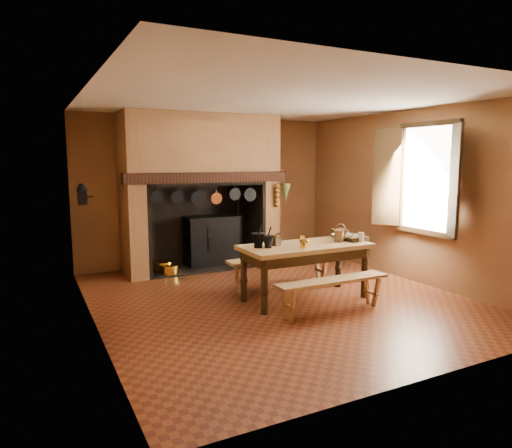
{
  "coord_description": "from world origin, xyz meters",
  "views": [
    {
      "loc": [
        -3.17,
        -5.56,
        2.0
      ],
      "look_at": [
        -0.19,
        0.3,
        1.07
      ],
      "focal_mm": 32.0,
      "sensor_mm": 36.0,
      "label": 1
    }
  ],
  "objects_px": {
    "coffee_grinder": "(276,241)",
    "wicker_basket": "(340,233)",
    "mixing_bowl": "(344,237)",
    "bench_front": "(333,288)",
    "iron_range": "(212,240)",
    "work_table": "(305,253)"
  },
  "relations": [
    {
      "from": "work_table",
      "to": "bench_front",
      "type": "distance_m",
      "value": 0.74
    },
    {
      "from": "iron_range",
      "to": "mixing_bowl",
      "type": "relative_size",
      "value": 4.61
    },
    {
      "from": "coffee_grinder",
      "to": "bench_front",
      "type": "bearing_deg",
      "value": -80.69
    },
    {
      "from": "coffee_grinder",
      "to": "wicker_basket",
      "type": "bearing_deg",
      "value": -12.8
    },
    {
      "from": "iron_range",
      "to": "mixing_bowl",
      "type": "xyz_separation_m",
      "value": [
        1.11,
        -2.59,
        0.36
      ]
    },
    {
      "from": "work_table",
      "to": "coffee_grinder",
      "type": "bearing_deg",
      "value": 164.38
    },
    {
      "from": "mixing_bowl",
      "to": "wicker_basket",
      "type": "height_order",
      "value": "wicker_basket"
    },
    {
      "from": "iron_range",
      "to": "bench_front",
      "type": "distance_m",
      "value": 3.34
    },
    {
      "from": "bench_front",
      "to": "wicker_basket",
      "type": "height_order",
      "value": "wicker_basket"
    },
    {
      "from": "mixing_bowl",
      "to": "wicker_basket",
      "type": "relative_size",
      "value": 1.4
    },
    {
      "from": "iron_range",
      "to": "coffee_grinder",
      "type": "xyz_separation_m",
      "value": [
        -0.04,
        -2.54,
        0.39
      ]
    },
    {
      "from": "iron_range",
      "to": "mixing_bowl",
      "type": "distance_m",
      "value": 2.84
    },
    {
      "from": "work_table",
      "to": "coffee_grinder",
      "type": "xyz_separation_m",
      "value": [
        -0.42,
        0.12,
        0.19
      ]
    },
    {
      "from": "work_table",
      "to": "bench_front",
      "type": "bearing_deg",
      "value": -90.0
    },
    {
      "from": "iron_range",
      "to": "work_table",
      "type": "distance_m",
      "value": 2.69
    },
    {
      "from": "coffee_grinder",
      "to": "mixing_bowl",
      "type": "height_order",
      "value": "coffee_grinder"
    },
    {
      "from": "iron_range",
      "to": "work_table",
      "type": "bearing_deg",
      "value": -81.86
    },
    {
      "from": "iron_range",
      "to": "wicker_basket",
      "type": "relative_size",
      "value": 6.44
    },
    {
      "from": "mixing_bowl",
      "to": "wicker_basket",
      "type": "bearing_deg",
      "value": 70.8
    },
    {
      "from": "wicker_basket",
      "to": "iron_range",
      "type": "bearing_deg",
      "value": 125.63
    },
    {
      "from": "work_table",
      "to": "bench_front",
      "type": "xyz_separation_m",
      "value": [
        0.0,
        -0.66,
        -0.34
      ]
    },
    {
      "from": "iron_range",
      "to": "work_table",
      "type": "relative_size",
      "value": 0.86
    }
  ]
}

